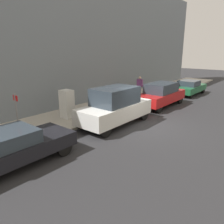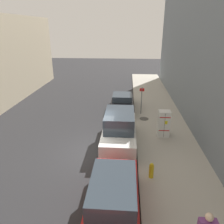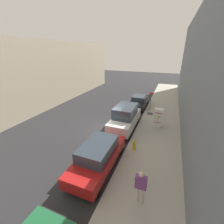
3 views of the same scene
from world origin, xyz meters
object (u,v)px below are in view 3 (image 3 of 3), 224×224
Objects in this scene: parked_suv_red at (98,156)px; pedestrian_walking_far at (141,185)px; discarded_refrigerator at (158,118)px; fire_hydrant at (134,145)px; parked_sedan_dark at (139,101)px; street_sign_post at (151,100)px; parked_van_white at (125,117)px.

pedestrian_walking_far is at bearing 153.40° from parked_suv_red.
fire_hydrant is at bearing 75.05° from discarded_refrigerator.
fire_hydrant is 0.43× the size of pedestrian_walking_far.
street_sign_post is at bearing 146.32° from parked_sedan_dark.
parked_van_white is 5.54m from parked_suv_red.
discarded_refrigerator is at bearing -156.86° from parked_van_white.
pedestrian_walking_far reaches higher than parked_sedan_dark.
parked_van_white reaches higher than fire_hydrant.
fire_hydrant is 4.03m from pedestrian_walking_far.
fire_hydrant is at bearing -124.29° from parked_suv_red.
street_sign_post is 1.25× the size of pedestrian_walking_far.
parked_suv_red is at bearing -147.57° from pedestrian_walking_far.
discarded_refrigerator is 7.29m from parked_suv_red.
parked_suv_red is at bearing 90.00° from parked_van_white.
fire_hydrant is 0.16× the size of parked_van_white.
street_sign_post is at bearing -71.73° from discarded_refrigerator.
parked_sedan_dark is at bearing 161.29° from pedestrian_walking_far.
fire_hydrant is 0.17× the size of parked_sedan_dark.
pedestrian_walking_far reaches higher than parked_suv_red.
discarded_refrigerator is 4.51m from fire_hydrant.
fire_hydrant is at bearing 117.52° from parked_van_white.
pedestrian_walking_far reaches higher than discarded_refrigerator.
pedestrian_walking_far is 0.37× the size of parked_suv_red.
parked_suv_red is at bearing 67.47° from discarded_refrigerator.
street_sign_post is 0.47× the size of parked_van_white.
discarded_refrigerator is at bearing 120.28° from parked_sedan_dark.
discarded_refrigerator reaches higher than parked_suv_red.
street_sign_post reaches higher than fire_hydrant.
discarded_refrigerator is 3.04m from parked_van_white.
pedestrian_walking_far is 7.49m from parked_van_white.
discarded_refrigerator is 0.96× the size of pedestrian_walking_far.
parked_suv_red is at bearing 55.71° from fire_hydrant.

